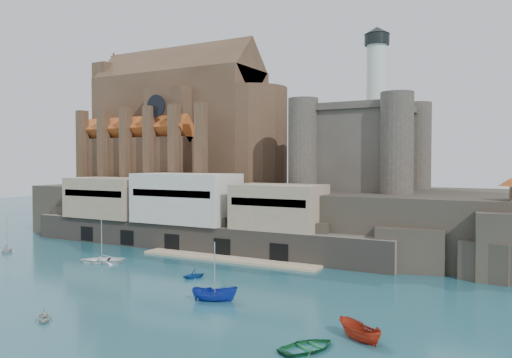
{
  "coord_description": "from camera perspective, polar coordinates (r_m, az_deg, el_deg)",
  "views": [
    {
      "loc": [
        42.41,
        -46.61,
        15.08
      ],
      "look_at": [
        -0.76,
        32.0,
        11.95
      ],
      "focal_mm": 35.0,
      "sensor_mm": 36.0,
      "label": 1
    }
  ],
  "objects": [
    {
      "name": "church",
      "position": [
        110.92,
        -8.2,
        5.62
      ],
      "size": [
        47.0,
        25.93,
        30.51
      ],
      "color": "#483221",
      "rests_on": "promontory"
    },
    {
      "name": "boat_1",
      "position": [
        53.11,
        -23.09,
        -14.66
      ],
      "size": [
        2.64,
        2.75,
        2.75
      ],
      "primitive_type": "imported",
      "rotation": [
        0.0,
        0.0,
        0.87
      ],
      "color": "beige",
      "rests_on": "ground"
    },
    {
      "name": "boat_6",
      "position": [
        79.07,
        -17.21,
        -9.09
      ],
      "size": [
        3.41,
        4.76,
        6.55
      ],
      "primitive_type": "imported",
      "rotation": [
        0.0,
        0.0,
        5.2
      ],
      "color": "white",
      "rests_on": "ground"
    },
    {
      "name": "quay",
      "position": [
        87.77,
        -8.25,
        -3.92
      ],
      "size": [
        70.0,
        12.0,
        13.05
      ],
      "color": "#635B4F",
      "rests_on": "ground"
    },
    {
      "name": "castle_keep",
      "position": [
        91.62,
        12.08,
        3.98
      ],
      "size": [
        21.2,
        21.2,
        29.3
      ],
      "color": "#413B33",
      "rests_on": "promontory"
    },
    {
      "name": "ground",
      "position": [
        64.8,
        -13.42,
        -11.51
      ],
      "size": [
        300.0,
        300.0,
        0.0
      ],
      "primitive_type": "plane",
      "color": "#194752",
      "rests_on": "ground"
    },
    {
      "name": "boat_5",
      "position": [
        45.17,
        11.69,
        -17.55
      ],
      "size": [
        2.48,
        2.46,
        4.74
      ],
      "primitive_type": "imported",
      "rotation": [
        0.0,
        0.0,
        4.18
      ],
      "color": "#A82E16",
      "rests_on": "ground"
    },
    {
      "name": "boat_3",
      "position": [
        42.47,
        6.0,
        -18.81
      ],
      "size": [
        3.8,
        2.71,
        5.23
      ],
      "primitive_type": "imported",
      "rotation": [
        0.0,
        0.0,
        2.65
      ],
      "color": "#1C6D3E",
      "rests_on": "ground"
    },
    {
      "name": "boat_2",
      "position": [
        55.73,
        -4.74,
        -13.71
      ],
      "size": [
        2.53,
        2.5,
        5.04
      ],
      "primitive_type": "imported",
      "rotation": [
        0.0,
        0.0,
        1.97
      ],
      "color": "#18319F",
      "rests_on": "ground"
    },
    {
      "name": "boat_7",
      "position": [
        66.24,
        -7.15,
        -11.18
      ],
      "size": [
        2.98,
        2.62,
        2.95
      ],
      "primitive_type": "imported",
      "rotation": [
        0.0,
        0.0,
        5.76
      ],
      "color": "#144892",
      "rests_on": "ground"
    },
    {
      "name": "boat_4",
      "position": [
        93.58,
        -26.57,
        -7.49
      ],
      "size": [
        3.27,
        2.77,
        3.25
      ],
      "primitive_type": "imported",
      "rotation": [
        0.0,
        0.0,
        3.6
      ],
      "color": "silver",
      "rests_on": "ground"
    },
    {
      "name": "promontory",
      "position": [
        96.49,
        2.41,
        -4.04
      ],
      "size": [
        100.0,
        36.0,
        10.0
      ],
      "color": "black",
      "rests_on": "ground"
    }
  ]
}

